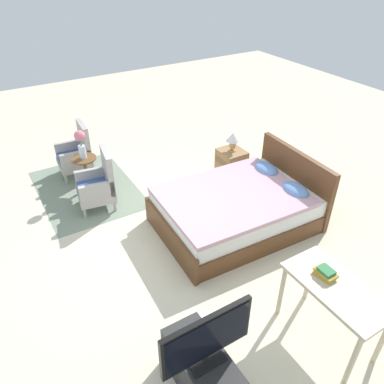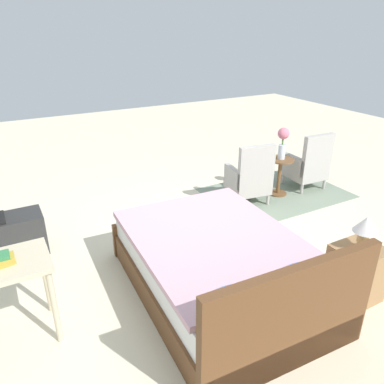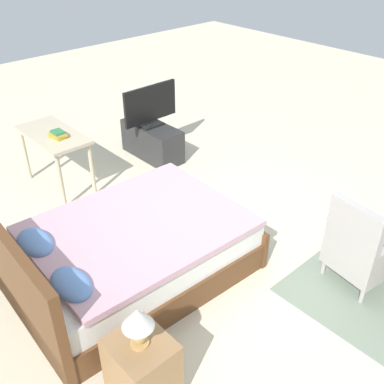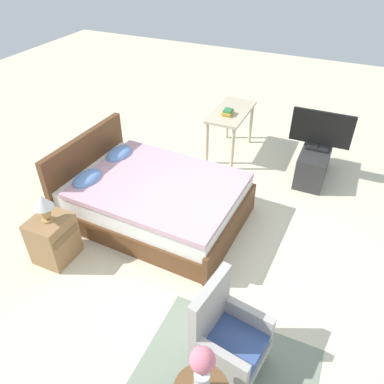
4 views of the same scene
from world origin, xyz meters
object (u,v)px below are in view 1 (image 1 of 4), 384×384
Objects in this scene: armchair_by_window_right at (99,185)px; vanity_desk at (335,294)px; flower_vase at (81,141)px; tv_stand at (205,376)px; armchair_by_window_left at (77,154)px; tv_flatscreen at (207,340)px; nightstand at (231,165)px; table_lamp at (233,139)px; side_table at (86,170)px; book_stack at (326,273)px; bed at (239,208)px.

vanity_desk is (3.48, 1.21, 0.26)m from armchair_by_window_right.
tv_stand is (3.92, -0.16, -0.64)m from flower_vase.
tv_flatscreen reaches higher than armchair_by_window_left.
flower_vase is 2.52m from nightstand.
armchair_by_window_left is 0.88× the size of vanity_desk.
tv_flatscreen is (3.92, -0.16, -0.10)m from flower_vase.
table_lamp is at bearing 66.22° from flower_vase.
vanity_desk is (0.14, 1.39, 0.40)m from tv_stand.
side_table is 1.05× the size of nightstand.
side_table is 0.61× the size of tv_stand.
flower_vase is at bearing -162.44° from book_stack.
flower_vase is at bearing -178.10° from armchair_by_window_right.
vanity_desk is at bearing 84.10° from tv_stand.
flower_vase is at bearing -2.01° from armchair_by_window_left.
armchair_by_window_right is 2.79× the size of table_lamp.
table_lamp is 3.83m from tv_stand.
armchair_by_window_left is at bearing 177.99° from side_table.
side_table is 0.51m from flower_vase.
tv_flatscreen is 3.87× the size of book_stack.
table_lamp reaches higher than nightstand.
nightstand is at bearing 79.67° from armchair_by_window_right.
flower_vase is at bearing -163.14° from vanity_desk.
side_table is 3.93m from tv_stand.
flower_vase is (0.57, -0.02, 0.50)m from armchair_by_window_left.
tv_flatscreen reaches higher than side_table.
armchair_by_window_right is 1.93× the size of flower_vase.
nightstand is at bearing 161.03° from book_stack.
nightstand is at bearing 161.88° from vanity_desk.
book_stack is (1.82, -0.34, 0.49)m from bed.
tv_stand is at bearing -39.27° from nightstand.
armchair_by_window_right is 3.70m from vanity_desk.
armchair_by_window_right is at bearing -100.33° from nightstand.
tv_stand is at bearing -2.33° from side_table.
bed is 6.78× the size of table_lamp.
book_stack is (-0.02, 1.40, 0.55)m from tv_stand.
armchair_by_window_right is at bearing -159.89° from book_stack.
tv_stand is at bearing -95.90° from vanity_desk.
armchair_by_window_right is 1.08× the size of tv_flatscreen.
book_stack reaches higher than nightstand.
table_lamp is at bearing 54.95° from armchair_by_window_left.
flower_vase is 4.26m from vanity_desk.
side_table is 3.95m from tv_flatscreen.
armchair_by_window_right is at bearing -160.81° from vanity_desk.
nightstand is (0.40, 2.22, -0.10)m from armchair_by_window_right.
side_table is 4.12m from book_stack.
vanity_desk is at bearing 19.19° from armchair_by_window_right.
side_table is 0.69× the size of tv_flatscreen.
tv_stand is (2.94, -2.40, -0.04)m from nightstand.
nightstand is at bearing 140.73° from tv_stand.
side_table is at bearing 177.67° from tv_flatscreen.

